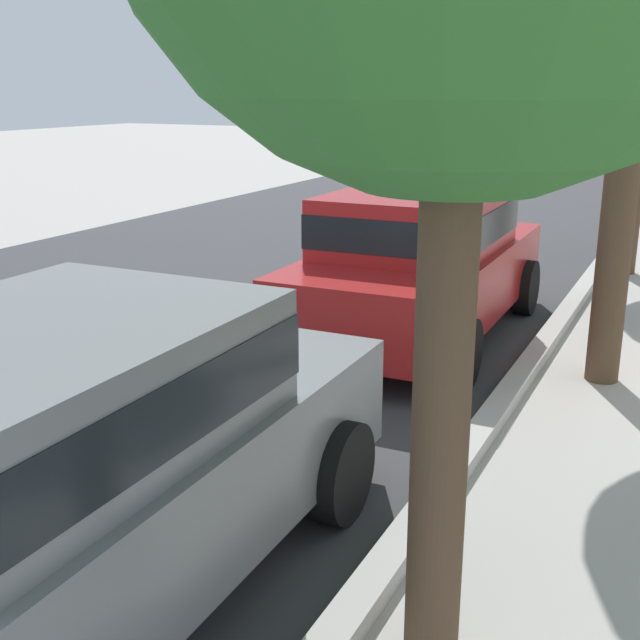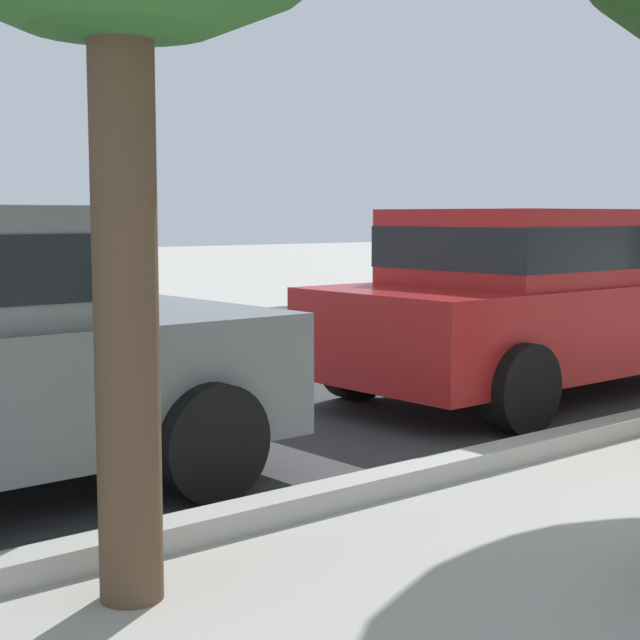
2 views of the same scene
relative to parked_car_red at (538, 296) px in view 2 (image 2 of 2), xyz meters
name	(u,v)px [view 2 (image 2 of 2)]	position (x,y,z in m)	size (l,w,h in m)	color
street_surface	(246,358)	(-0.67, 3.27, -0.84)	(60.00, 9.00, 0.01)	#38383A
curb_stone	(628,425)	(-0.67, -1.33, -0.78)	(60.00, 0.20, 0.12)	#B2AFA8
parked_car_red	(538,296)	(0.00, 0.00, 0.00)	(4.12, 1.95, 1.56)	#B21E1E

